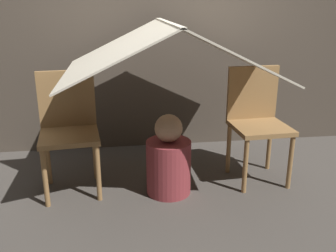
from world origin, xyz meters
name	(u,v)px	position (x,y,z in m)	size (l,w,h in m)	color
ground_plane	(169,189)	(0.00, 0.00, 0.00)	(8.80, 8.80, 0.00)	#47423D
wall_back	(155,17)	(0.00, 0.98, 1.25)	(7.00, 0.05, 2.50)	#4C4238
chair_left	(69,126)	(-0.74, 0.14, 0.50)	(0.46, 0.46, 0.90)	olive
chair_right	(257,118)	(0.72, 0.14, 0.50)	(0.44, 0.44, 0.90)	olive
sheet_canopy	(168,47)	(0.00, 0.06, 1.08)	(1.46, 1.23, 0.36)	silver
person_front	(169,161)	(-0.01, -0.04, 0.25)	(0.33, 0.33, 0.62)	maroon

